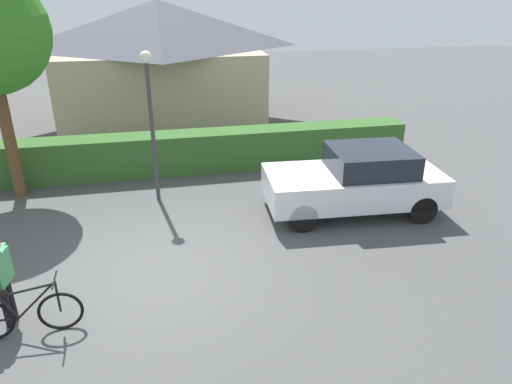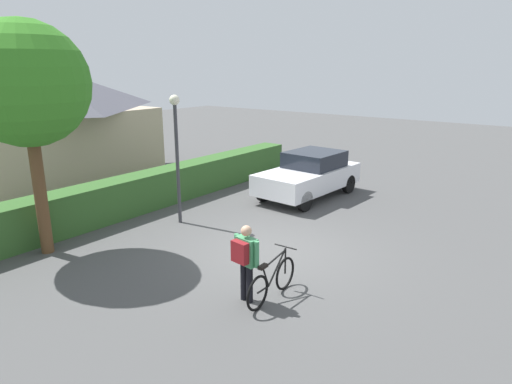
# 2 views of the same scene
# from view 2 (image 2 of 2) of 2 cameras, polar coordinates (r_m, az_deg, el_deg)

# --- Properties ---
(ground_plane) EXTENTS (60.00, 60.00, 0.00)m
(ground_plane) POSITION_cam_2_polar(r_m,az_deg,el_deg) (11.16, 2.21, -7.50)
(ground_plane) COLOR #494949
(hedge_row) EXTENTS (15.06, 0.90, 1.14)m
(hedge_row) POSITION_cam_2_polar(r_m,az_deg,el_deg) (14.44, -15.13, -0.23)
(hedge_row) COLOR #325C27
(hedge_row) RESTS_ON ground
(house_distant) EXTENTS (7.65, 5.68, 4.48)m
(house_distant) POSITION_cam_2_polar(r_m,az_deg,el_deg) (19.37, -25.35, 7.98)
(house_distant) COLOR tan
(house_distant) RESTS_ON ground
(parked_car_near) EXTENTS (4.18, 2.07, 1.55)m
(parked_car_near) POSITION_cam_2_polar(r_m,az_deg,el_deg) (15.62, 6.78, 2.25)
(parked_car_near) COLOR silver
(parked_car_near) RESTS_ON ground
(bicycle) EXTENTS (1.68, 0.50, 0.94)m
(bicycle) POSITION_cam_2_polar(r_m,az_deg,el_deg) (8.87, 2.04, -11.22)
(bicycle) COLOR black
(bicycle) RESTS_ON ground
(person_rider) EXTENTS (0.39, 0.63, 1.54)m
(person_rider) POSITION_cam_2_polar(r_m,az_deg,el_deg) (8.56, -1.37, -8.22)
(person_rider) COLOR black
(person_rider) RESTS_ON ground
(street_lamp) EXTENTS (0.28, 0.28, 3.65)m
(street_lamp) POSITION_cam_2_polar(r_m,az_deg,el_deg) (12.73, -10.06, 6.47)
(street_lamp) COLOR #38383D
(street_lamp) RESTS_ON ground
(tree_kerbside) EXTENTS (2.81, 2.81, 5.42)m
(tree_kerbside) POSITION_cam_2_polar(r_m,az_deg,el_deg) (11.42, -27.17, 11.97)
(tree_kerbside) COLOR brown
(tree_kerbside) RESTS_ON ground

